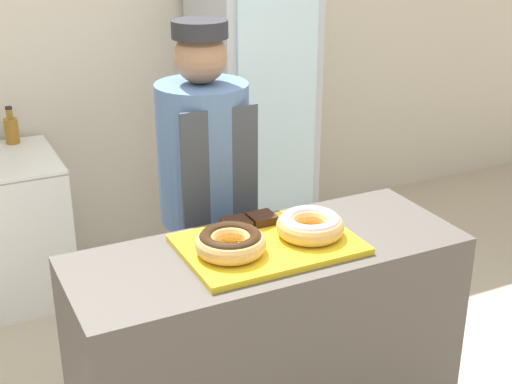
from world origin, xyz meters
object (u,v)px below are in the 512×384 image
Objects in this scene: baker_person at (205,204)px; beverage_fridge at (252,109)px; serving_tray at (268,244)px; brownie_back_right at (262,218)px; donut_light_glaze at (310,225)px; brownie_back_left at (236,224)px; donut_chocolate_glaze at (230,242)px; bottle_amber at (11,129)px.

baker_person is 1.39m from beverage_fridge.
serving_tray is 0.17m from brownie_back_right.
beverage_fridge reaches higher than donut_light_glaze.
brownie_back_left is 1.78m from beverage_fridge.
baker_person reaches higher than donut_chocolate_glaze.
donut_chocolate_glaze is (-0.16, -0.02, 0.06)m from serving_tray.
brownie_back_left is at bearing 108.84° from serving_tray.
brownie_back_left is at bearing -117.88° from beverage_fridge.
beverage_fridge is (0.78, 1.73, -0.03)m from serving_tray.
bottle_amber reaches higher than brownie_back_left.
donut_light_glaze is 2.14m from bottle_amber.
donut_light_glaze is at bearing -59.79° from brownie_back_right.
baker_person is at bearing 83.49° from brownie_back_left.
brownie_back_right is 1.73m from beverage_fridge.
donut_chocolate_glaze reaches higher than brownie_back_left.
beverage_fridge reaches higher than baker_person.
brownie_back_left is (-0.21, 0.18, -0.03)m from donut_light_glaze.
donut_light_glaze is at bearing 0.00° from donut_chocolate_glaze.
brownie_back_left is at bearing -96.51° from baker_person.
brownie_back_left is (-0.05, 0.16, 0.03)m from serving_tray.
serving_tray is 1.90m from beverage_fridge.
brownie_back_left is (0.11, 0.18, -0.03)m from donut_chocolate_glaze.
baker_person reaches higher than serving_tray.
beverage_fridge is (0.94, 1.75, -0.09)m from donut_chocolate_glaze.
beverage_fridge is at bearing 65.27° from brownie_back_right.
beverage_fridge reaches higher than brownie_back_right.
donut_chocolate_glaze is at bearing -139.63° from brownie_back_right.
baker_person is at bearing 90.52° from serving_tray.
serving_tray is at bearing -73.15° from bottle_amber.
donut_light_glaze is 0.64m from baker_person.
baker_person reaches higher than brownie_back_left.
bottle_amber is at bearing 169.65° from beverage_fridge.
donut_chocolate_glaze is 0.64m from baker_person.
serving_tray is 6.48× the size of brownie_back_right.
donut_chocolate_glaze and donut_light_glaze have the same top height.
serving_tray is 2.95× the size of bottle_amber.
beverage_fridge is 1.40m from bottle_amber.
donut_light_glaze is at bearing -40.37° from brownie_back_left.
brownie_back_left is 0.11m from brownie_back_right.
donut_light_glaze is 1.18× the size of bottle_amber.
brownie_back_left reaches higher than serving_tray.
donut_light_glaze is 1.86m from beverage_fridge.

